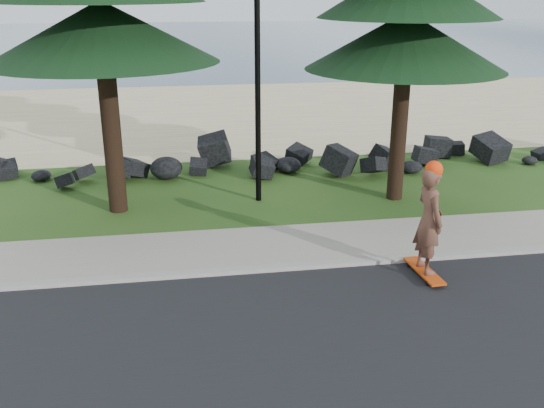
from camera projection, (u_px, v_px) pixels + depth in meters
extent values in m
plane|color=#234616|center=(279.00, 251.00, 12.62)|extent=(160.00, 160.00, 0.00)
cube|color=black|center=(334.00, 383.00, 8.45)|extent=(160.00, 7.00, 0.02)
cube|color=#A29C92|center=(287.00, 268.00, 11.77)|extent=(160.00, 0.20, 0.10)
cube|color=gray|center=(278.00, 245.00, 12.80)|extent=(160.00, 2.00, 0.08)
cube|color=tan|center=(223.00, 113.00, 26.07)|extent=(160.00, 15.00, 0.01)
cube|color=#344E65|center=(193.00, 39.00, 59.93)|extent=(160.00, 58.00, 0.01)
cylinder|color=black|center=(257.00, 40.00, 14.22)|extent=(0.14, 0.14, 8.00)
cube|color=#C53E0B|center=(424.00, 271.00, 11.50)|extent=(0.39, 1.24, 0.04)
imported|color=brown|center=(429.00, 220.00, 11.14)|extent=(0.54, 0.77, 2.03)
sphere|color=#F2390D|center=(434.00, 170.00, 10.81)|extent=(0.32, 0.32, 0.32)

